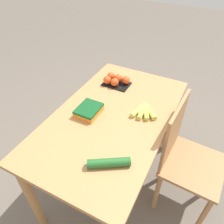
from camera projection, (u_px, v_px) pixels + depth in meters
The scene contains 7 objects.
ground_plane at pixel (112, 180), 1.97m from camera, with size 12.00×12.00×0.00m, color #665B51.
dining_table at pixel (112, 128), 1.54m from camera, with size 1.26×0.73×0.77m.
chair at pixel (185, 159), 1.54m from camera, with size 0.44×0.42×0.93m.
banana_bunch at pixel (144, 111), 1.48m from camera, with size 0.18×0.17×0.03m.
tomato_pack at pixel (116, 80), 1.73m from camera, with size 0.14×0.21×0.07m.
carrot_bag at pixel (89, 110), 1.46m from camera, with size 0.17×0.14×0.05m.
cucumber_near at pixel (109, 163), 1.14m from camera, with size 0.16×0.22×0.05m.
Camera 1 is at (0.98, 0.50, 1.74)m, focal length 35.00 mm.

